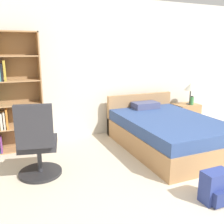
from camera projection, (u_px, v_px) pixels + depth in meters
wall_back at (104, 69)px, 4.83m from camera, size 9.00×0.06×2.60m
bookshelf at (6, 92)px, 3.99m from camera, size 0.86×0.29×1.94m
bed at (166, 132)px, 4.31m from camera, size 1.41×2.08×0.79m
office_chair at (38, 146)px, 3.23m from camera, size 0.58×0.65×1.03m
nightstand at (185, 115)px, 5.47m from camera, size 0.52×0.42×0.51m
table_lamp at (191, 87)px, 5.30m from camera, size 0.27×0.27×0.46m
water_bottle at (192, 101)px, 5.32m from camera, size 0.08×0.08×0.19m
backpack_blue at (216, 188)px, 2.76m from camera, size 0.32×0.24×0.37m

